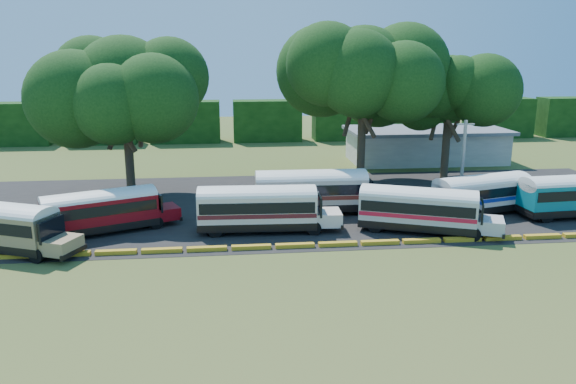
{
  "coord_description": "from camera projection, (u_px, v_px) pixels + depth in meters",
  "views": [
    {
      "loc": [
        -5.9,
        -35.21,
        13.24
      ],
      "look_at": [
        -1.43,
        6.0,
        2.7
      ],
      "focal_mm": 35.0,
      "sensor_mm": 36.0,
      "label": 1
    }
  ],
  "objects": [
    {
      "name": "asphalt_strip",
      "position": [
        308.0,
        204.0,
        49.47
      ],
      "size": [
        64.0,
        24.0,
        0.02
      ],
      "primitive_type": "cube",
      "color": "black",
      "rests_on": "ground"
    },
    {
      "name": "tree_east",
      "position": [
        450.0,
        89.0,
        56.99
      ],
      "size": [
        9.2,
        9.2,
        12.75
      ],
      "color": "#38271C",
      "rests_on": "ground"
    },
    {
      "name": "ground",
      "position": [
        319.0,
        252.0,
        37.8
      ],
      "size": [
        160.0,
        160.0,
        0.0
      ],
      "primitive_type": "plane",
      "color": "#36521B",
      "rests_on": "ground"
    },
    {
      "name": "terminal_building",
      "position": [
        426.0,
        145.0,
        68.09
      ],
      "size": [
        19.0,
        9.0,
        4.0
      ],
      "color": "beige",
      "rests_on": "ground"
    },
    {
      "name": "curb",
      "position": [
        316.0,
        245.0,
        38.73
      ],
      "size": [
        53.7,
        0.45,
        0.3
      ],
      "color": "gold",
      "rests_on": "ground"
    },
    {
      "name": "tree_center",
      "position": [
        364.0,
        73.0,
        54.06
      ],
      "size": [
        12.2,
        12.2,
        15.54
      ],
      "color": "#38271C",
      "rests_on": "ground"
    },
    {
      "name": "bus_white_red",
      "position": [
        421.0,
        207.0,
        41.45
      ],
      "size": [
        10.54,
        6.25,
        3.4
      ],
      "rotation": [
        0.0,
        0.0,
        -0.39
      ],
      "color": "black",
      "rests_on": "ground"
    },
    {
      "name": "bus_red",
      "position": [
        103.0,
        209.0,
        41.34
      ],
      "size": [
        10.06,
        6.12,
        3.26
      ],
      "rotation": [
        0.0,
        0.0,
        0.4
      ],
      "color": "black",
      "rests_on": "ground"
    },
    {
      "name": "bus_white_blue",
      "position": [
        484.0,
        192.0,
        46.12
      ],
      "size": [
        10.39,
        5.11,
        3.32
      ],
      "rotation": [
        0.0,
        0.0,
        0.27
      ],
      "color": "black",
      "rests_on": "ground"
    },
    {
      "name": "utility_pole",
      "position": [
        463.0,
        160.0,
        49.47
      ],
      "size": [
        1.6,
        0.3,
        7.32
      ],
      "color": "gray",
      "rests_on": "ground"
    },
    {
      "name": "bus_cream_east",
      "position": [
        314.0,
        189.0,
        46.27
      ],
      "size": [
        11.2,
        2.94,
        3.67
      ],
      "rotation": [
        0.0,
        0.0,
        -0.01
      ],
      "color": "black",
      "rests_on": "ground"
    },
    {
      "name": "bus_cream_west",
      "position": [
        260.0,
        206.0,
        41.55
      ],
      "size": [
        10.78,
        3.08,
        3.51
      ],
      "rotation": [
        0.0,
        0.0,
        -0.04
      ],
      "color": "black",
      "rests_on": "ground"
    },
    {
      "name": "treeline_backdrop",
      "position": [
        267.0,
        121.0,
        83.31
      ],
      "size": [
        130.0,
        4.0,
        6.0
      ],
      "color": "black",
      "rests_on": "ground"
    },
    {
      "name": "tree_west",
      "position": [
        124.0,
        87.0,
        49.09
      ],
      "size": [
        11.97,
        11.97,
        14.52
      ],
      "color": "#38271C",
      "rests_on": "ground"
    }
  ]
}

